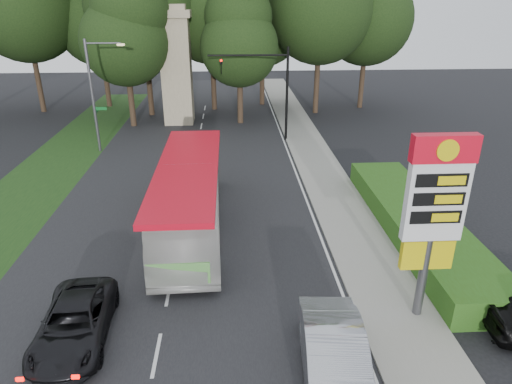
{
  "coord_description": "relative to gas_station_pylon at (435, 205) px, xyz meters",
  "views": [
    {
      "loc": [
        2.57,
        -11.13,
        10.79
      ],
      "look_at": [
        3.71,
        8.57,
        2.2
      ],
      "focal_mm": 32.0,
      "sensor_mm": 36.0,
      "label": 1
    }
  ],
  "objects": [
    {
      "name": "tree_east_near",
      "position": [
        -3.2,
        35.01,
        5.23
      ],
      "size": [
        8.12,
        8.12,
        15.95
      ],
      "color": "#2D2116",
      "rests_on": "ground"
    },
    {
      "name": "sidewalk_right",
      "position": [
        -0.7,
        10.01,
        -4.39
      ],
      "size": [
        3.0,
        80.0,
        0.12
      ],
      "primitive_type": "cube",
      "color": "gray",
      "rests_on": "ground"
    },
    {
      "name": "sedan_silver",
      "position": [
        -3.7,
        -2.87,
        -3.59
      ],
      "size": [
        2.18,
        5.32,
        1.72
      ],
      "primitive_type": "imported",
      "rotation": [
        0.0,
        0.0,
        -0.07
      ],
      "color": "#A9ABB1",
      "rests_on": "ground"
    },
    {
      "name": "hedge",
      "position": [
        2.3,
        6.01,
        -3.85
      ],
      "size": [
        3.0,
        14.0,
        1.2
      ],
      "primitive_type": "cube",
      "color": "#2B5115",
      "rests_on": "ground"
    },
    {
      "name": "tree_monument_right",
      "position": [
        -5.7,
        27.51,
        3.56
      ],
      "size": [
        6.72,
        6.72,
        13.2
      ],
      "color": "#2D2116",
      "rests_on": "ground"
    },
    {
      "name": "transit_bus",
      "position": [
        -8.7,
        7.28,
        -2.78
      ],
      "size": [
        3.14,
        12.06,
        3.34
      ],
      "primitive_type": "imported",
      "rotation": [
        0.0,
        0.0,
        0.03
      ],
      "color": "silver",
      "rests_on": "ground"
    },
    {
      "name": "grass_verge_left",
      "position": [
        -18.7,
        16.01,
        -4.44
      ],
      "size": [
        5.0,
        50.0,
        0.02
      ],
      "primitive_type": "cube",
      "color": "#193814",
      "rests_on": "ground"
    },
    {
      "name": "monument",
      "position": [
        -11.2,
        28.01,
        0.66
      ],
      "size": [
        3.0,
        3.0,
        10.05
      ],
      "color": "gray",
      "rests_on": "ground"
    },
    {
      "name": "tree_monument_left",
      "position": [
        -15.2,
        27.01,
        4.23
      ],
      "size": [
        7.28,
        7.28,
        14.3
      ],
      "color": "#2D2116",
      "rests_on": "ground"
    },
    {
      "name": "streetlight_signs",
      "position": [
        -16.19,
        20.01,
        -0.01
      ],
      "size": [
        2.75,
        0.98,
        8.0
      ],
      "color": "#59595E",
      "rests_on": "ground"
    },
    {
      "name": "tree_west_near",
      "position": [
        -19.2,
        35.01,
        5.57
      ],
      "size": [
        8.4,
        8.4,
        16.5
      ],
      "color": "#2D2116",
      "rests_on": "ground"
    },
    {
      "name": "gas_station_pylon",
      "position": [
        0.0,
        0.0,
        0.0
      ],
      "size": [
        2.1,
        0.45,
        6.85
      ],
      "color": "#59595E",
      "rests_on": "ground"
    },
    {
      "name": "traffic_signal_mast",
      "position": [
        -3.52,
        22.0,
        0.22
      ],
      "size": [
        6.1,
        0.35,
        7.2
      ],
      "color": "black",
      "rests_on": "ground"
    },
    {
      "name": "road_surface",
      "position": [
        -9.2,
        10.01,
        -4.44
      ],
      "size": [
        14.0,
        80.0,
        0.02
      ],
      "primitive_type": "cube",
      "color": "black",
      "rests_on": "ground"
    },
    {
      "name": "ground",
      "position": [
        -9.2,
        -1.99,
        -4.45
      ],
      "size": [
        120.0,
        120.0,
        0.0
      ],
      "primitive_type": "plane",
      "color": "black",
      "rests_on": "ground"
    },
    {
      "name": "suv_charcoal",
      "position": [
        -12.0,
        -0.55,
        -3.78
      ],
      "size": [
        2.49,
        4.93,
        1.34
      ],
      "primitive_type": "imported",
      "rotation": [
        0.0,
        0.0,
        0.06
      ],
      "color": "black",
      "rests_on": "ground"
    }
  ]
}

